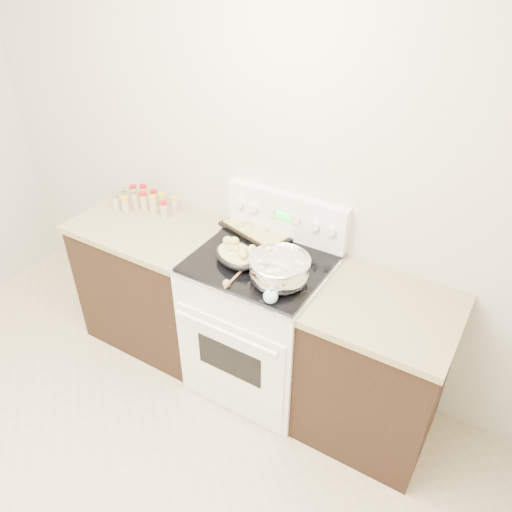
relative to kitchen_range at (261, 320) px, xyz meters
The scene contains 9 objects.
counter_left 0.83m from the kitchen_range, behind, with size 0.93×0.67×0.92m.
counter_right 0.73m from the kitchen_range, ahead, with size 0.73×0.67×0.92m.
kitchen_range is the anchor object (origin of this frame).
mixing_bowl 0.57m from the kitchen_range, 34.23° to the right, with size 0.33×0.33×0.19m.
roasting_pan 0.52m from the kitchen_range, 141.06° to the right, with size 0.35×0.31×0.11m.
baking_sheet 0.57m from the kitchen_range, 120.76° to the left, with size 0.52×0.43×0.06m.
wooden_spoon 0.53m from the kitchen_range, 97.08° to the right, with size 0.04×0.28×0.04m.
blue_ladle 0.60m from the kitchen_range, 49.81° to the right, with size 0.12×0.26×0.09m.
spice_jars 1.10m from the kitchen_range, behind, with size 0.39×0.23×0.13m.
Camera 1 is at (1.51, -0.54, 2.54)m, focal length 35.00 mm.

